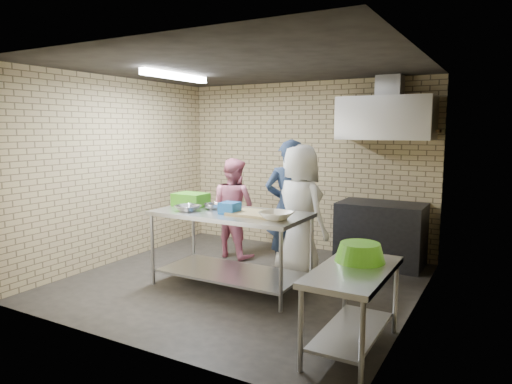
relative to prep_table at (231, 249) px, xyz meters
The scene contains 25 objects.
floor 0.52m from the prep_table, 83.12° to the left, with size 4.20×4.20×0.00m, color black.
ceiling 2.24m from the prep_table, 83.12° to the left, with size 4.20×4.20×0.00m, color black.
back_wall 2.38m from the prep_table, 89.35° to the left, with size 4.20×0.06×2.70m, color #9C8761.
front_wall 1.99m from the prep_table, 89.19° to the right, with size 4.20×0.06×2.70m, color #9C8761.
left_wall 2.26m from the prep_table, behind, with size 0.06×4.00×2.70m, color #9C8761.
right_wall 2.31m from the prep_table, ahead, with size 0.06×4.00×2.70m, color #9C8761.
prep_table is the anchor object (origin of this frame).
side_counter 2.03m from the prep_table, 26.02° to the right, with size 0.60×1.20×0.75m, color silver.
stove 2.31m from the prep_table, 53.51° to the left, with size 1.20×0.70×0.90m, color black.
range_hood 2.86m from the prep_table, 54.23° to the left, with size 1.30×0.60×0.60m, color silver.
hood_duct 3.23m from the prep_table, 56.26° to the left, with size 0.35×0.30×0.30m, color #A5A8AD.
wall_shelf 3.05m from the prep_table, 51.41° to the left, with size 0.80×0.20×0.04m, color #3F2B19.
fluorescent_fixture 2.39m from the prep_table, 167.90° to the left, with size 0.10×1.25×0.08m, color white.
green_crate 0.90m from the prep_table, behind, with size 0.42×0.32×0.17m, color #3D951B.
blue_tub 0.55m from the prep_table, 63.43° to the right, with size 0.21×0.21×0.14m, color blue.
cutting_board 0.60m from the prep_table, ahead, with size 0.58×0.44×0.03m, color tan.
mixing_bowl_a 0.74m from the prep_table, 158.20° to the right, with size 0.29×0.29×0.07m, color #B9BBC0.
mixing_bowl_b 0.59m from the prep_table, behind, with size 0.23×0.23×0.07m, color #AAACB1.
ceramic_bowl 0.88m from the prep_table, 12.09° to the right, with size 0.36×0.36×0.09m, color beige.
green_basin 1.95m from the prep_table, 19.55° to the right, with size 0.46×0.46×0.17m, color #59C626, non-canonical shape.
bottle_red 2.98m from the prep_table, 55.82° to the left, with size 0.07×0.07×0.18m, color #B22619.
bottle_green 3.18m from the prep_table, 48.99° to the left, with size 0.06×0.06×0.15m, color green.
man_navy 1.02m from the prep_table, 63.84° to the left, with size 0.66×0.43×1.82m, color #151D34.
woman_pink 1.41m from the prep_table, 120.76° to the left, with size 0.74×0.57×1.51m, color #D26F8B.
woman_white 1.05m from the prep_table, 54.15° to the left, with size 0.86×0.56×1.76m, color silver.
Camera 1 is at (2.94, -4.86, 1.95)m, focal length 32.17 mm.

